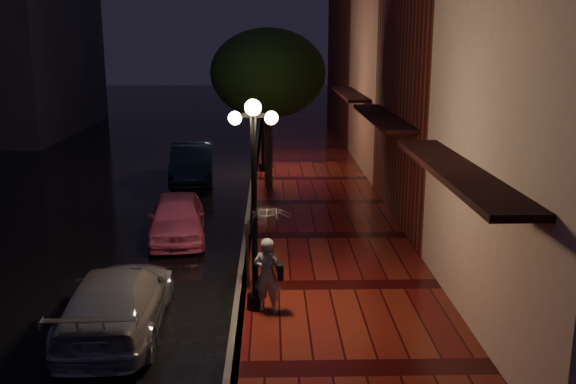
% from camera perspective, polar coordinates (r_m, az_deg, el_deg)
% --- Properties ---
extents(ground, '(120.00, 120.00, 0.00)m').
position_cam_1_polar(ground, '(18.24, -3.64, -4.34)').
color(ground, black).
rests_on(ground, ground).
extents(sidewalk, '(4.50, 60.00, 0.15)m').
position_cam_1_polar(sidewalk, '(18.27, 3.44, -4.06)').
color(sidewalk, '#4C0D0D').
rests_on(sidewalk, ground).
extents(curb, '(0.25, 60.00, 0.15)m').
position_cam_1_polar(curb, '(18.22, -3.64, -4.12)').
color(curb, '#595451').
rests_on(curb, ground).
extents(storefront_mid, '(5.00, 8.00, 11.00)m').
position_cam_1_polar(storefront_mid, '(20.34, 16.96, 12.72)').
color(storefront_mid, '#511914').
rests_on(storefront_mid, ground).
extents(storefront_far, '(5.00, 8.00, 9.00)m').
position_cam_1_polar(storefront_far, '(28.08, 11.67, 11.07)').
color(storefront_far, '#8C5951').
rests_on(storefront_far, ground).
extents(storefront_extra, '(5.00, 12.00, 10.00)m').
position_cam_1_polar(storefront_extra, '(37.87, 8.26, 12.56)').
color(storefront_extra, '#511914').
rests_on(storefront_extra, ground).
extents(streetlamp_near, '(0.96, 0.36, 4.31)m').
position_cam_1_polar(streetlamp_near, '(12.71, -3.03, -0.14)').
color(streetlamp_near, black).
rests_on(streetlamp_near, sidewalk).
extents(streetlamp_far, '(0.96, 0.36, 4.31)m').
position_cam_1_polar(streetlamp_far, '(26.52, -2.28, 7.08)').
color(streetlamp_far, black).
rests_on(streetlamp_far, sidewalk).
extents(street_tree, '(4.16, 4.16, 5.80)m').
position_cam_1_polar(street_tree, '(23.37, -1.76, 10.25)').
color(street_tree, black).
rests_on(street_tree, sidewalk).
extents(pink_car, '(1.93, 3.94, 1.29)m').
position_cam_1_polar(pink_car, '(18.46, -9.83, -2.20)').
color(pink_car, '#E35D8C').
rests_on(pink_car, ground).
extents(navy_car, '(1.97, 4.71, 1.52)m').
position_cam_1_polar(navy_car, '(25.73, -8.50, 2.59)').
color(navy_car, black).
rests_on(navy_car, ground).
extents(silver_car, '(1.95, 4.51, 1.29)m').
position_cam_1_polar(silver_car, '(13.02, -14.95, -9.32)').
color(silver_car, '#96959C').
rests_on(silver_car, ground).
extents(woman_with_umbrella, '(0.92, 0.93, 2.21)m').
position_cam_1_polar(woman_with_umbrella, '(12.83, -1.86, -4.60)').
color(woman_with_umbrella, white).
rests_on(woman_with_umbrella, sidewalk).
extents(parking_meter, '(0.16, 0.14, 1.48)m').
position_cam_1_polar(parking_meter, '(14.28, -3.64, -5.07)').
color(parking_meter, black).
rests_on(parking_meter, sidewalk).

